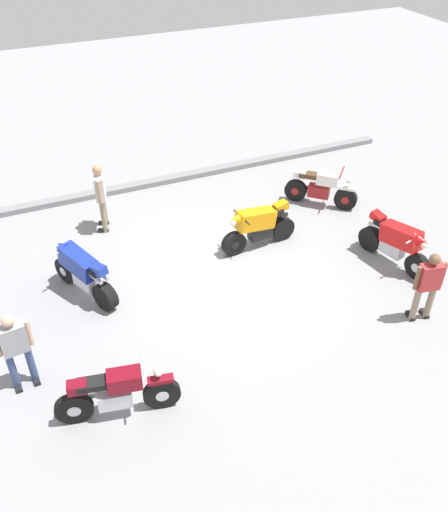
% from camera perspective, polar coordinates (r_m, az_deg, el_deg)
% --- Properties ---
extents(ground_plane, '(40.00, 40.00, 0.00)m').
position_cam_1_polar(ground_plane, '(12.48, 0.63, -1.76)').
color(ground_plane, gray).
extents(curb_edge, '(14.00, 0.30, 0.15)m').
position_cam_1_polar(curb_edge, '(16.07, -6.00, 7.84)').
color(curb_edge, gray).
rests_on(curb_edge, ground).
extents(motorcycle_blue_sportbike, '(1.06, 1.84, 1.14)m').
position_cam_1_polar(motorcycle_blue_sportbike, '(11.93, -14.41, -1.57)').
color(motorcycle_blue_sportbike, black).
rests_on(motorcycle_blue_sportbike, ground).
extents(motorcycle_cream_vintage, '(1.53, 1.45, 1.07)m').
position_cam_1_polar(motorcycle_cream_vintage, '(14.94, 9.96, 6.91)').
color(motorcycle_cream_vintage, black).
rests_on(motorcycle_cream_vintage, ground).
extents(motorcycle_maroon_cruiser, '(2.08, 0.79, 1.09)m').
position_cam_1_polar(motorcycle_maroon_cruiser, '(9.50, -11.06, -13.74)').
color(motorcycle_maroon_cruiser, black).
rests_on(motorcycle_maroon_cruiser, ground).
extents(motorcycle_red_sportbike, '(0.78, 1.94, 1.14)m').
position_cam_1_polar(motorcycle_red_sportbike, '(13.02, 17.39, 1.41)').
color(motorcycle_red_sportbike, black).
rests_on(motorcycle_red_sportbike, ground).
extents(motorcycle_orange_sportbike, '(1.96, 0.70, 1.14)m').
position_cam_1_polar(motorcycle_orange_sportbike, '(13.01, 3.58, 3.16)').
color(motorcycle_orange_sportbike, black).
rests_on(motorcycle_orange_sportbike, ground).
extents(person_in_red_shirt, '(0.64, 0.37, 1.61)m').
position_cam_1_polar(person_in_red_shirt, '(11.46, 20.34, -2.70)').
color(person_in_red_shirt, gray).
rests_on(person_in_red_shirt, ground).
extents(person_in_white_shirt, '(0.41, 0.67, 1.75)m').
position_cam_1_polar(person_in_white_shirt, '(13.78, -12.62, 6.38)').
color(person_in_white_shirt, gray).
rests_on(person_in_white_shirt, ground).
extents(person_in_gray_shirt, '(0.64, 0.35, 1.62)m').
position_cam_1_polar(person_in_gray_shirt, '(10.14, -20.74, -8.75)').
color(person_in_gray_shirt, '#384772').
rests_on(person_in_gray_shirt, ground).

